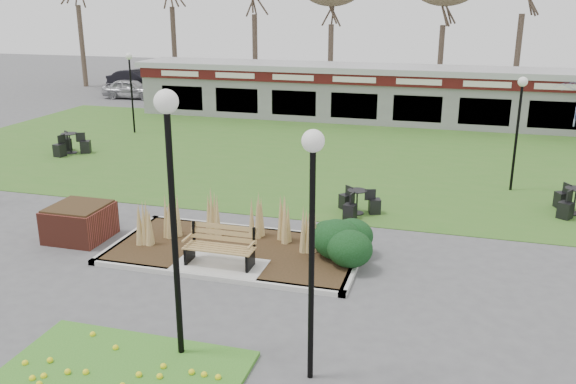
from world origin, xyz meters
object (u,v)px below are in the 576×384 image
(lamp_post_mid_right, at_px, (520,109))
(lamp_post_far_left, at_px, (130,75))
(park_bench, at_px, (221,245))
(lamp_post_near_right, at_px, (170,169))
(car_blue, at_px, (154,81))
(bistro_set_c, at_px, (574,205))
(bistro_set_b, at_px, (357,206))
(food_pavilion, at_px, (359,93))
(bistro_set_a, at_px, (71,147))
(car_silver, at_px, (131,89))
(car_black, at_px, (141,82))
(brick_planter, at_px, (80,222))
(lamp_post_near_left, at_px, (312,203))

(lamp_post_mid_right, xyz_separation_m, lamp_post_far_left, (-17.05, 4.89, -0.01))
(park_bench, bearing_deg, lamp_post_near_right, -79.15)
(lamp_post_far_left, bearing_deg, car_blue, 113.82)
(lamp_post_far_left, height_order, bistro_set_c, lamp_post_far_left)
(lamp_post_near_right, height_order, bistro_set_b, lamp_post_near_right)
(food_pavilion, height_order, bistro_set_c, food_pavilion)
(bistro_set_a, height_order, car_silver, car_silver)
(car_black, bearing_deg, food_pavilion, -92.90)
(park_bench, bearing_deg, bistro_set_c, 36.50)
(park_bench, xyz_separation_m, brick_planter, (-4.40, 0.75, -0.11))
(lamp_post_near_left, distance_m, car_silver, 32.74)
(brick_planter, bearing_deg, car_silver, 116.51)
(brick_planter, distance_m, car_blue, 28.39)
(brick_planter, bearing_deg, bistro_set_c, 23.59)
(bistro_set_a, height_order, car_blue, car_blue)
(bistro_set_a, relative_size, bistro_set_c, 1.04)
(lamp_post_near_left, relative_size, lamp_post_far_left, 1.14)
(lamp_post_near_right, relative_size, car_black, 0.97)
(bistro_set_c, bearing_deg, lamp_post_near_left, -118.89)
(lamp_post_mid_right, bearing_deg, car_black, 144.44)
(bistro_set_a, height_order, bistro_set_b, bistro_set_a)
(brick_planter, distance_m, bistro_set_a, 10.16)
(car_silver, bearing_deg, lamp_post_near_right, -151.87)
(lamp_post_near_right, height_order, car_black, lamp_post_near_right)
(lamp_post_near_left, xyz_separation_m, bistro_set_c, (5.67, 10.27, -2.88))
(lamp_post_near_right, relative_size, lamp_post_far_left, 1.27)
(brick_planter, bearing_deg, lamp_post_far_left, 113.50)
(lamp_post_far_left, distance_m, bistro_set_a, 5.15)
(lamp_post_mid_right, bearing_deg, bistro_set_a, 178.70)
(park_bench, height_order, lamp_post_near_left, lamp_post_near_left)
(bistro_set_c, relative_size, car_silver, 0.41)
(bistro_set_a, xyz_separation_m, bistro_set_b, (12.88, -4.21, -0.04))
(park_bench, bearing_deg, car_blue, 120.56)
(bistro_set_a, bearing_deg, brick_planter, -53.91)
(lamp_post_near_right, relative_size, bistro_set_c, 3.21)
(brick_planter, xyz_separation_m, food_pavilion, (4.40, 18.96, 1.00))
(brick_planter, relative_size, food_pavilion, 0.06)
(lamp_post_near_left, bearing_deg, car_blue, 121.84)
(brick_planter, distance_m, lamp_post_near_left, 9.19)
(lamp_post_near_left, xyz_separation_m, lamp_post_mid_right, (3.99, 12.31, -0.37))
(food_pavilion, height_order, car_silver, food_pavilion)
(park_bench, xyz_separation_m, bistro_set_c, (8.81, 6.52, -0.30))
(car_silver, height_order, car_blue, car_blue)
(park_bench, distance_m, bistro_set_c, 10.96)
(park_bench, distance_m, car_blue, 31.07)
(lamp_post_far_left, xyz_separation_m, bistro_set_a, (-0.46, -4.49, -2.48))
(car_silver, xyz_separation_m, car_blue, (-0.28, 3.71, 0.04))
(park_bench, distance_m, food_pavilion, 19.73)
(lamp_post_near_right, distance_m, bistro_set_a, 17.19)
(food_pavilion, xyz_separation_m, bistro_set_b, (2.49, -14.96, -1.21))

